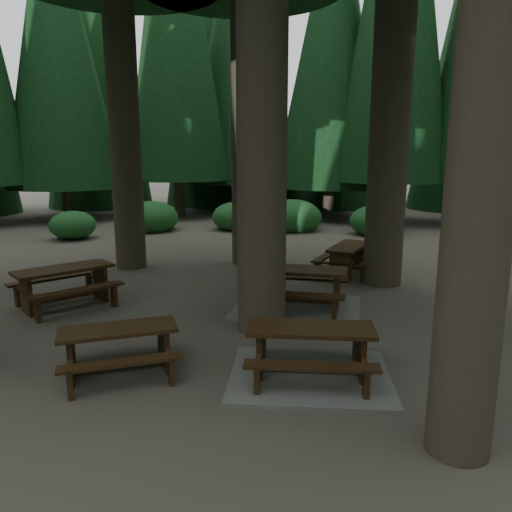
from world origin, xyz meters
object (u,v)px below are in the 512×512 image
(picnic_table_b, at_px, (64,281))
(picnic_table_a, at_px, (310,361))
(picnic_table_c, at_px, (297,295))
(picnic_table_f, at_px, (348,255))
(picnic_table_e, at_px, (119,343))

(picnic_table_b, bearing_deg, picnic_table_a, -75.87)
(picnic_table_c, relative_size, picnic_table_f, 1.48)
(picnic_table_e, bearing_deg, picnic_table_c, 28.99)
(picnic_table_a, height_order, picnic_table_f, picnic_table_f)
(picnic_table_a, distance_m, picnic_table_f, 6.15)
(picnic_table_a, xyz_separation_m, picnic_table_f, (-0.62, 6.12, 0.25))
(picnic_table_a, distance_m, picnic_table_b, 5.66)
(picnic_table_c, distance_m, picnic_table_e, 4.06)
(picnic_table_b, xyz_separation_m, picnic_table_f, (4.86, 4.71, -0.04))
(picnic_table_c, xyz_separation_m, picnic_table_e, (-1.51, -3.76, 0.17))
(picnic_table_b, height_order, picnic_table_c, picnic_table_c)
(picnic_table_b, bearing_deg, picnic_table_c, -42.72)
(picnic_table_e, bearing_deg, picnic_table_f, 35.48)
(picnic_table_e, bearing_deg, picnic_table_a, -20.76)
(picnic_table_c, bearing_deg, picnic_table_f, 74.03)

